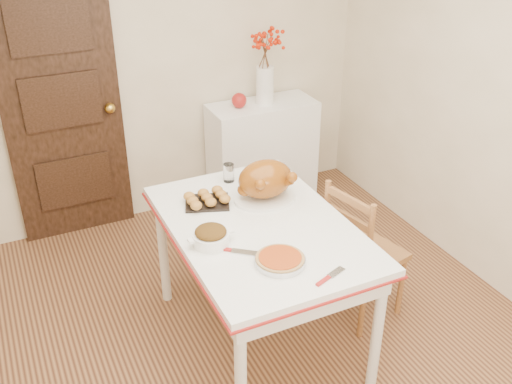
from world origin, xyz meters
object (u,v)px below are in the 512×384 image
pumpkin_pie (280,259)px  sideboard (262,153)px  chair_oak (365,250)px  turkey_platter (265,181)px  kitchen_table (260,284)px

pumpkin_pie → sideboard: bearing=66.5°
chair_oak → pumpkin_pie: chair_oak is taller
sideboard → turkey_platter: size_ratio=2.30×
kitchen_table → chair_oak: bearing=-2.6°
turkey_platter → pumpkin_pie: size_ratio=1.50×
kitchen_table → turkey_platter: bearing=58.0°
sideboard → pumpkin_pie: 2.19m
turkey_platter → kitchen_table: bearing=-105.0°
kitchen_table → pumpkin_pie: 0.59m
kitchen_table → turkey_platter: size_ratio=3.63×
kitchen_table → chair_oak: (0.72, -0.03, 0.05)m
turkey_platter → pumpkin_pie: (-0.22, -0.62, -0.10)m
turkey_platter → chair_oak: bearing=-8.7°
sideboard → pumpkin_pie: size_ratio=3.45×
kitchen_table → chair_oak: 0.72m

